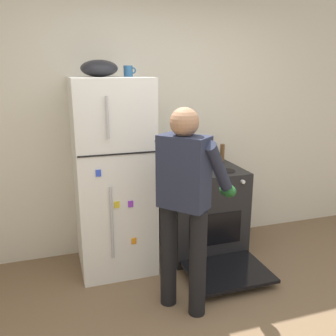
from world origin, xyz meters
name	(u,v)px	position (x,y,z in m)	size (l,w,h in m)	color
kitchen_wall_back	(151,120)	(0.00, 1.95, 1.35)	(6.00, 0.10, 2.70)	silver
refrigerator	(113,176)	(-0.48, 1.57, 0.89)	(0.68, 0.72, 1.79)	white
stove_range	(203,212)	(0.43, 1.55, 0.44)	(0.76, 1.21, 0.90)	black
person_cook	(186,194)	(-0.07, 0.74, 0.95)	(0.66, 0.69, 1.60)	black
red_pot	(190,164)	(0.27, 1.52, 0.96)	(0.37, 0.27, 0.14)	#236638
coffee_mug	(128,71)	(-0.29, 1.62, 1.83)	(0.11, 0.08, 0.10)	#2D6093
pepper_mill	(222,153)	(0.73, 1.77, 0.99)	(0.05, 0.05, 0.19)	brown
mixing_bowl	(99,68)	(-0.56, 1.57, 1.86)	(0.32, 0.32, 0.14)	black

